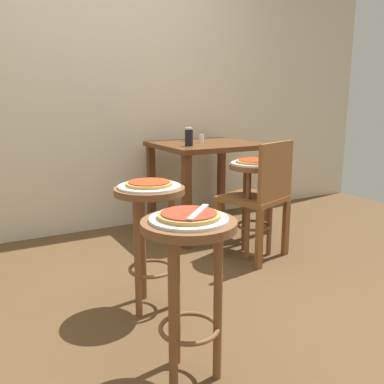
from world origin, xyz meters
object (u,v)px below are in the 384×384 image
at_px(stool_middle, 150,220).
at_px(pizza_server_knife, 198,212).
at_px(serving_plate_middle, 149,186).
at_px(pizza_foreground, 189,215).
at_px(stool_leftside, 255,189).
at_px(dining_table, 206,158).
at_px(serving_plate_leftside, 256,163).
at_px(wooden_chair, 261,195).
at_px(cup_near_edge, 189,138).
at_px(cup_far_edge, 189,134).
at_px(pizza_middle, 149,183).
at_px(pizza_leftside, 256,161).
at_px(serving_plate_foreground, 189,219).
at_px(stool_foreground, 189,265).
at_px(condiment_shaker, 202,138).

relative_size(stool_middle, pizza_server_knife, 3.10).
bearing_deg(serving_plate_middle, pizza_foreground, -99.57).
distance_m(stool_leftside, dining_table, 0.70).
bearing_deg(pizza_server_knife, serving_plate_leftside, 0.25).
relative_size(serving_plate_middle, stool_leftside, 0.48).
relative_size(serving_plate_leftside, dining_table, 0.42).
bearing_deg(wooden_chair, cup_near_edge, 113.13).
distance_m(cup_near_edge, cup_far_edge, 0.42).
bearing_deg(pizza_middle, pizza_leftside, 20.81).
bearing_deg(serving_plate_middle, stool_middle, -14.04).
bearing_deg(wooden_chair, pizza_foreground, -139.07).
height_order(stool_middle, wooden_chair, wooden_chair).
height_order(serving_plate_leftside, pizza_server_knife, pizza_server_knife).
distance_m(serving_plate_foreground, pizza_server_knife, 0.05).
bearing_deg(cup_far_edge, pizza_server_knife, -117.39).
bearing_deg(cup_far_edge, stool_foreground, -118.33).
distance_m(stool_middle, wooden_chair, 1.03).
xyz_separation_m(serving_plate_middle, serving_plate_leftside, (0.98, 0.37, 0.00)).
relative_size(serving_plate_leftside, condiment_shaker, 4.99).
bearing_deg(stool_foreground, cup_near_edge, 61.56).
bearing_deg(stool_leftside, condiment_shaker, 92.70).
height_order(cup_near_edge, cup_far_edge, cup_near_edge).
xyz_separation_m(pizza_foreground, pizza_server_knife, (0.03, -0.02, 0.01)).
bearing_deg(stool_leftside, pizza_server_knife, -135.79).
bearing_deg(serving_plate_foreground, condiment_shaker, 58.54).
bearing_deg(cup_near_edge, pizza_middle, -128.71).
bearing_deg(cup_near_edge, pizza_leftside, -65.27).
bearing_deg(serving_plate_middle, stool_foreground, -99.57).
bearing_deg(stool_foreground, serving_plate_foreground, -116.57).
bearing_deg(dining_table, wooden_chair, -89.57).
distance_m(serving_plate_leftside, pizza_leftside, 0.02).
bearing_deg(condiment_shaker, stool_foreground, -121.46).
height_order(pizza_leftside, wooden_chair, wooden_chair).
xyz_separation_m(serving_plate_middle, pizza_leftside, (0.98, 0.37, 0.02)).
bearing_deg(pizza_leftside, pizza_middle, -159.19).
distance_m(pizza_middle, dining_table, 1.44).
xyz_separation_m(pizza_foreground, condiment_shaker, (1.05, 1.72, 0.10)).
bearing_deg(cup_far_edge, stool_middle, -125.87).
height_order(stool_foreground, pizza_server_knife, pizza_server_knife).
distance_m(cup_near_edge, pizza_server_knife, 1.76).
relative_size(pizza_middle, pizza_server_knife, 1.12).
bearing_deg(pizza_foreground, serving_plate_foreground, 90.00).
xyz_separation_m(pizza_foreground, dining_table, (1.09, 1.69, -0.06)).
bearing_deg(cup_far_edge, dining_table, -76.04).
bearing_deg(pizza_server_knife, serving_plate_foreground, 102.35).
relative_size(stool_middle, pizza_middle, 2.77).
xyz_separation_m(cup_far_edge, wooden_chair, (0.06, -0.97, -0.36)).
height_order(pizza_foreground, serving_plate_leftside, pizza_foreground).
relative_size(cup_near_edge, wooden_chair, 0.15).
xyz_separation_m(pizza_middle, pizza_server_knife, (-0.08, -0.65, 0.01)).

